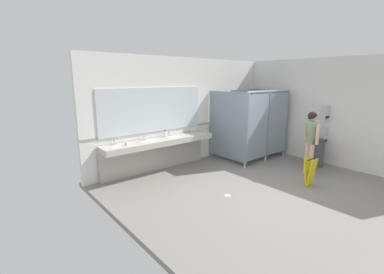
% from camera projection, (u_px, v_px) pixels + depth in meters
% --- Properties ---
extents(ground_plane, '(6.24, 5.88, 0.10)m').
position_uv_depth(ground_plane, '(264.00, 190.00, 5.97)').
color(ground_plane, gray).
extents(wall_back, '(6.24, 0.12, 2.96)m').
position_uv_depth(wall_back, '(189.00, 111.00, 7.68)').
color(wall_back, silver).
rests_on(wall_back, ground_plane).
extents(wall_side_right, '(0.12, 5.88, 2.96)m').
position_uv_depth(wall_side_right, '(330.00, 112.00, 7.42)').
color(wall_side_right, silver).
rests_on(wall_side_right, ground_plane).
extents(wall_back_tile_band, '(6.24, 0.01, 0.06)m').
position_uv_depth(wall_back_tile_band, '(190.00, 126.00, 7.72)').
color(wall_back_tile_band, '#9E937F').
rests_on(wall_back_tile_band, wall_back).
extents(vanity_counter, '(3.08, 0.55, 0.99)m').
position_uv_depth(vanity_counter, '(159.00, 147.00, 6.90)').
color(vanity_counter, '#B2ADA3').
rests_on(vanity_counter, ground_plane).
extents(mirror_panel, '(2.98, 0.02, 1.14)m').
position_uv_depth(mirror_panel, '(154.00, 110.00, 6.84)').
color(mirror_panel, silver).
rests_on(mirror_panel, wall_back).
extents(bathroom_stalls, '(1.94, 1.49, 2.07)m').
position_uv_depth(bathroom_stalls, '(254.00, 123.00, 8.04)').
color(bathroom_stalls, gray).
rests_on(bathroom_stalls, ground_plane).
extents(paper_towel_dispenser_upper, '(0.34, 0.13, 0.40)m').
position_uv_depth(paper_towel_dispenser_upper, '(326.00, 112.00, 7.38)').
color(paper_towel_dispenser_upper, '#B7BABF').
rests_on(paper_towel_dispenser_upper, wall_side_right).
extents(paper_towel_dispenser_lower, '(0.37, 0.13, 0.47)m').
position_uv_depth(paper_towel_dispenser_lower, '(324.00, 134.00, 7.50)').
color(paper_towel_dispenser_lower, '#B7BABF').
rests_on(paper_towel_dispenser_lower, wall_side_right).
extents(trash_bin, '(0.41, 0.41, 0.76)m').
position_uv_depth(trash_bin, '(316.00, 152.00, 7.40)').
color(trash_bin, '#47474C').
rests_on(trash_bin, ground_plane).
extents(person_standing, '(0.54, 0.54, 1.60)m').
position_uv_depth(person_standing, '(311.00, 136.00, 6.60)').
color(person_standing, '#DBAD89').
rests_on(person_standing, ground_plane).
extents(handbag, '(0.22, 0.12, 0.31)m').
position_uv_depth(handbag, '(310.00, 166.00, 7.12)').
color(handbag, '#934C42').
rests_on(handbag, ground_plane).
extents(soap_dispenser, '(0.07, 0.07, 0.18)m').
position_uv_depth(soap_dispenser, '(165.00, 134.00, 7.05)').
color(soap_dispenser, white).
rests_on(soap_dispenser, vanity_counter).
extents(paper_cup, '(0.07, 0.07, 0.10)m').
position_uv_depth(paper_cup, '(126.00, 144.00, 6.10)').
color(paper_cup, beige).
rests_on(paper_cup, vanity_counter).
extents(wet_floor_sign, '(0.28, 0.19, 0.64)m').
position_uv_depth(wet_floor_sign, '(310.00, 172.00, 6.00)').
color(wet_floor_sign, yellow).
rests_on(wet_floor_sign, ground_plane).
extents(floor_drain_cover, '(0.14, 0.14, 0.01)m').
position_uv_depth(floor_drain_cover, '(228.00, 195.00, 5.56)').
color(floor_drain_cover, '#B7BABF').
rests_on(floor_drain_cover, ground_plane).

